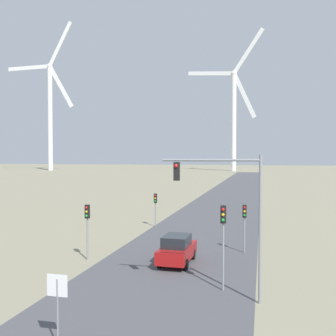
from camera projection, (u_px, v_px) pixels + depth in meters
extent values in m
cube|color=#47474C|center=(219.00, 210.00, 49.93)|extent=(10.00, 240.00, 0.01)
cylinder|color=gray|center=(58.00, 313.00, 14.11)|extent=(0.07, 0.07, 2.45)
cube|color=white|center=(57.00, 285.00, 14.06)|extent=(0.81, 0.01, 0.81)
cube|color=red|center=(57.00, 285.00, 14.08)|extent=(0.76, 0.02, 0.76)
cylinder|color=gray|center=(87.00, 232.00, 25.89)|extent=(0.11, 0.11, 3.66)
cube|color=black|center=(87.00, 211.00, 25.85)|extent=(0.28, 0.24, 0.90)
sphere|color=red|center=(86.00, 208.00, 25.71)|extent=(0.16, 0.16, 0.16)
sphere|color=gold|center=(86.00, 212.00, 25.72)|extent=(0.16, 0.16, 0.16)
sphere|color=green|center=(86.00, 216.00, 25.73)|extent=(0.16, 0.16, 0.16)
cylinder|color=gray|center=(223.00, 248.00, 19.97)|extent=(0.11, 0.11, 4.35)
cube|color=black|center=(223.00, 214.00, 19.92)|extent=(0.28, 0.24, 0.90)
sphere|color=red|center=(223.00, 209.00, 19.78)|extent=(0.16, 0.16, 0.16)
sphere|color=gold|center=(223.00, 215.00, 19.79)|extent=(0.16, 0.16, 0.16)
sphere|color=green|center=(223.00, 220.00, 19.80)|extent=(0.16, 0.16, 0.16)
cylinder|color=gray|center=(155.00, 210.00, 38.15)|extent=(0.11, 0.11, 3.22)
cube|color=black|center=(155.00, 198.00, 38.11)|extent=(0.28, 0.24, 0.90)
sphere|color=red|center=(155.00, 196.00, 37.97)|extent=(0.16, 0.16, 0.16)
sphere|color=gold|center=(155.00, 198.00, 37.98)|extent=(0.16, 0.16, 0.16)
sphere|color=green|center=(155.00, 201.00, 37.99)|extent=(0.16, 0.16, 0.16)
cylinder|color=gray|center=(244.00, 229.00, 27.80)|extent=(0.11, 0.11, 3.41)
cube|color=black|center=(245.00, 211.00, 27.76)|extent=(0.28, 0.24, 0.90)
sphere|color=red|center=(244.00, 208.00, 27.62)|extent=(0.16, 0.16, 0.16)
sphere|color=gold|center=(244.00, 211.00, 27.63)|extent=(0.16, 0.16, 0.16)
sphere|color=green|center=(244.00, 215.00, 27.64)|extent=(0.16, 0.16, 0.16)
cylinder|color=gray|center=(260.00, 229.00, 18.18)|extent=(0.14, 0.14, 6.92)
cylinder|color=gray|center=(210.00, 160.00, 18.62)|extent=(4.66, 0.12, 0.12)
cube|color=black|center=(177.00, 171.00, 19.02)|extent=(0.28, 0.24, 0.90)
sphere|color=red|center=(176.00, 166.00, 18.88)|extent=(0.18, 0.18, 0.18)
cube|color=maroon|center=(177.00, 252.00, 25.06)|extent=(1.89, 4.14, 0.80)
cube|color=#1E2328|center=(177.00, 241.00, 24.89)|extent=(1.61, 2.14, 0.70)
cylinder|color=black|center=(169.00, 253.00, 26.50)|extent=(0.22, 0.66, 0.66)
cylinder|color=black|center=(193.00, 254.00, 26.11)|extent=(0.22, 0.66, 0.66)
cylinder|color=black|center=(159.00, 263.00, 24.03)|extent=(0.22, 0.66, 0.66)
cylinder|color=black|center=(186.00, 264.00, 23.64)|extent=(0.22, 0.66, 0.66)
cylinder|color=white|center=(50.00, 119.00, 187.12)|extent=(2.20, 2.20, 49.55)
sphere|color=white|center=(50.00, 66.00, 186.36)|extent=(2.60, 2.60, 2.60)
cube|color=white|center=(60.00, 44.00, 184.50)|extent=(12.48, 0.94, 20.15)
cube|color=white|center=(28.00, 68.00, 189.50)|extent=(22.15, 1.29, 1.99)
cube|color=white|center=(61.00, 87.00, 185.08)|extent=(12.79, 0.95, 19.99)
cylinder|color=white|center=(234.00, 122.00, 179.68)|extent=(2.20, 2.20, 44.59)
sphere|color=white|center=(234.00, 73.00, 179.00)|extent=(2.60, 2.60, 2.60)
cube|color=white|center=(245.00, 96.00, 177.17)|extent=(10.75, 2.84, 20.69)
cube|color=white|center=(249.00, 51.00, 175.78)|extent=(13.88, 3.53, 19.02)
cube|color=white|center=(210.00, 73.00, 184.04)|extent=(21.64, 5.25, 3.74)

